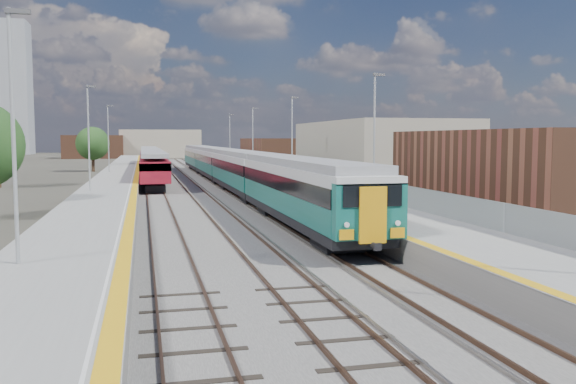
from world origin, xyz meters
name	(u,v)px	position (x,y,z in m)	size (l,w,h in m)	color
ground	(210,186)	(0.00, 50.00, 0.00)	(320.00, 320.00, 0.00)	#47443A
ballast_bed	(185,184)	(-2.25, 52.50, 0.03)	(10.50, 155.00, 0.06)	#565451
tracks	(190,182)	(-1.65, 54.18, 0.11)	(8.96, 160.00, 0.17)	#4C3323
platform_right	(257,178)	(5.28, 52.49, 0.54)	(4.70, 155.00, 8.52)	slate
platform_left	(117,181)	(-9.05, 52.49, 0.52)	(4.30, 155.00, 8.52)	slate
buildings	(91,113)	(-18.12, 138.60, 10.70)	(72.00, 185.50, 40.00)	brown
green_train	(226,165)	(1.50, 48.40, 2.19)	(2.82, 78.52, 3.10)	black
red_train	(151,161)	(-5.50, 67.31, 1.98)	(2.65, 53.82, 3.35)	black
tree_c	(93,143)	(-13.47, 80.71, 4.07)	(4.77, 4.77, 6.46)	#382619
tree_d	(374,148)	(23.03, 63.88, 3.57)	(4.19, 4.19, 5.68)	#382619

